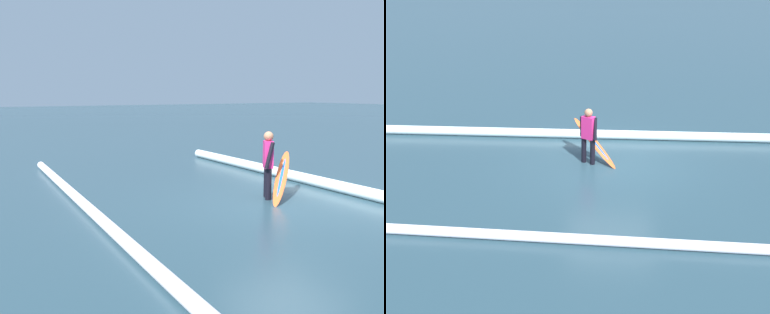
{
  "view_description": "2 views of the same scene",
  "coord_description": "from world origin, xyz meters",
  "views": [
    {
      "loc": [
        -7.46,
        6.84,
        2.43
      ],
      "look_at": [
        0.44,
        2.18,
        1.15
      ],
      "focal_mm": 43.41,
      "sensor_mm": 36.0,
      "label": 1
    },
    {
      "loc": [
        0.61,
        11.83,
        5.08
      ],
      "look_at": [
        0.91,
        1.52,
        0.79
      ],
      "focal_mm": 43.66,
      "sensor_mm": 36.0,
      "label": 2
    }
  ],
  "objects": [
    {
      "name": "surfboard",
      "position": [
        0.51,
        -0.24,
        0.5
      ],
      "size": [
        1.34,
        1.5,
        1.03
      ],
      "color": "#E55926",
      "rests_on": "ground_plane"
    },
    {
      "name": "surfer",
      "position": [
        0.67,
        0.03,
        0.87
      ],
      "size": [
        0.46,
        0.47,
        1.55
      ],
      "rotation": [
        0.0,
        0.0,
        2.59
      ],
      "color": "black",
      "rests_on": "ground_plane"
    },
    {
      "name": "wave_crest_foreground",
      "position": [
        -0.55,
        -1.88,
        0.14
      ],
      "size": [
        15.86,
        0.9,
        0.28
      ],
      "primitive_type": "cylinder",
      "rotation": [
        0.0,
        1.57,
        -0.04
      ],
      "color": "white",
      "rests_on": "ground_plane"
    },
    {
      "name": "ground_plane",
      "position": [
        0.0,
        0.0,
        0.0
      ],
      "size": [
        149.58,
        149.58,
        0.0
      ],
      "primitive_type": "plane",
      "color": "#294450"
    },
    {
      "name": "wave_crest_midground",
      "position": [
        -2.3,
        4.28,
        0.11
      ],
      "size": [
        20.07,
        1.68,
        0.21
      ],
      "primitive_type": "cylinder",
      "rotation": [
        0.0,
        1.57,
        -0.07
      ],
      "color": "white",
      "rests_on": "ground_plane"
    }
  ]
}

